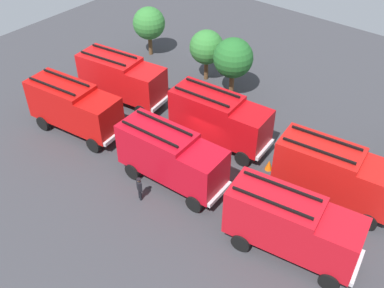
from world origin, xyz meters
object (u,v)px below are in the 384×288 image
Objects in this scene: tree_2 at (233,58)px; fire_truck_3 at (122,77)px; tree_1 at (207,47)px; tree_0 at (149,23)px; traffic_cone_0 at (269,165)px; firefighter_1 at (139,188)px; fire_truck_2 at (292,224)px; fire_truck_5 at (335,172)px; firefighter_0 at (261,119)px; fire_truck_4 at (219,117)px; fire_truck_1 at (171,156)px; fire_truck_0 at (74,106)px.

fire_truck_3 is at bearing -134.61° from tree_2.
tree_0 is at bearing 177.15° from tree_1.
tree_2 is 9.96m from traffic_cone_0.
fire_truck_3 is 8.28m from tree_0.
fire_truck_2 is at bearing 132.90° from firefighter_1.
fire_truck_5 is 1.67× the size of tree_1.
tree_0 is at bearing 157.85° from traffic_cone_0.
tree_2 is at bearing 37.31° from fire_truck_3.
firefighter_0 is at bearing -30.33° from tree_2.
traffic_cone_0 is (2.89, -3.46, -0.54)m from firefighter_0.
fire_truck_3 is 1.68× the size of tree_1.
tree_0 is at bearing 141.88° from fire_truck_2.
fire_truck_4 is at bearing -46.64° from tree_1.
fire_truck_5 is at bearing -27.40° from tree_2.
fire_truck_1 is 1.60× the size of tree_0.
tree_0 reaches higher than fire_truck_4.
tree_2 is at bearing 55.14° from fire_truck_0.
firefighter_0 is (10.33, 8.64, -1.24)m from fire_truck_0.
fire_truck_4 is at bearing 171.75° from fire_truck_5.
fire_truck_1 and fire_truck_2 have the same top height.
fire_truck_3 is 10.04× the size of traffic_cone_0.
fire_truck_1 is 13.26m from tree_1.
fire_truck_1 is 0.98× the size of fire_truck_5.
firefighter_1 is 2.23× the size of traffic_cone_0.
traffic_cone_0 is at bearing -8.10° from fire_truck_4.
fire_truck_0 is 8.99m from fire_truck_1.
fire_truck_4 and fire_truck_5 have the same top height.
fire_truck_2 is (17.54, 0.06, 0.00)m from fire_truck_0.
tree_1 is at bearing 114.94° from fire_truck_1.
fire_truck_4 is (-0.12, 5.19, 0.00)m from fire_truck_1.
firefighter_0 is 10.97m from firefighter_1.
traffic_cone_0 is at bearing -22.15° from tree_0.
tree_0 is (-12.65, 14.43, 2.15)m from firefighter_1.
fire_truck_5 is 22.77m from tree_0.
firefighter_0 is 8.51m from tree_1.
tree_1 reaches higher than fire_truck_2.
fire_truck_3 and fire_truck_5 have the same top height.
fire_truck_4 is at bearing 176.79° from traffic_cone_0.
tree_2 is at bearing -12.03° from tree_1.
traffic_cone_0 is at bearing 173.62° from fire_truck_5.
tree_1 reaches higher than fire_truck_3.
fire_truck_5 is at bearing 27.17° from fire_truck_1.
traffic_cone_0 is at bearing -7.18° from fire_truck_3.
fire_truck_5 is at bearing -7.27° from fire_truck_3.
fire_truck_1 is 4.46× the size of firefighter_0.
tree_1 is 5.98× the size of traffic_cone_0.
fire_truck_2 is 6.94m from traffic_cone_0.
tree_1 is at bearing -128.73° from firefighter_1.
tree_1 is 3.22m from tree_2.
fire_truck_0 and fire_truck_2 have the same top height.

